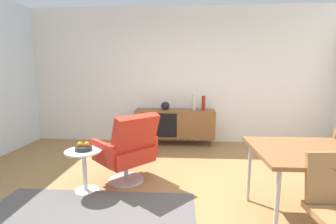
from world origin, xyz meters
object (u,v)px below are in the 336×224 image
vase_ceramic_small (203,103)px  side_table_round (84,166)px  fruit_bowl (83,147)px  lounge_chair_red (128,148)px  vase_sculptural_dark (194,102)px  vase_cobalt (165,106)px  sideboard (175,123)px

vase_ceramic_small → side_table_round: bearing=-127.9°
side_table_round → fruit_bowl: bearing=97.4°
vase_ceramic_small → lounge_chair_red: size_ratio=0.30×
vase_ceramic_small → fruit_bowl: size_ratio=1.44×
vase_ceramic_small → side_table_round: (-1.61, -2.07, -0.54)m
fruit_bowl → lounge_chair_red: bearing=28.8°
vase_sculptural_dark → vase_ceramic_small: vase_sculptural_dark is taller
vase_cobalt → side_table_round: (-0.84, -2.07, -0.48)m
sideboard → vase_cobalt: bearing=179.4°
vase_sculptural_dark → side_table_round: (-1.42, -2.07, -0.56)m
sideboard → fruit_bowl: 2.32m
vase_sculptural_dark → lounge_chair_red: 2.07m
vase_ceramic_small → lounge_chair_red: (-1.13, -1.80, -0.40)m
vase_ceramic_small → lounge_chair_red: 2.16m
lounge_chair_red → fruit_bowl: (-0.48, -0.27, 0.09)m
sideboard → vase_sculptural_dark: (0.39, 0.00, 0.44)m
vase_ceramic_small → lounge_chair_red: vase_ceramic_small is taller
vase_cobalt → vase_ceramic_small: vase_ceramic_small is taller
lounge_chair_red → fruit_bowl: bearing=-151.2°
vase_ceramic_small → sideboard: bearing=-179.8°
sideboard → vase_sculptural_dark: size_ratio=5.07×
vase_sculptural_dark → fruit_bowl: vase_sculptural_dark is taller
side_table_round → vase_cobalt: bearing=67.9°
sideboard → lounge_chair_red: lounge_chair_red is taller
vase_sculptural_dark → vase_ceramic_small: (0.19, -0.00, -0.01)m
vase_cobalt → vase_ceramic_small: 0.77m
vase_sculptural_dark → fruit_bowl: 2.53m
lounge_chair_red → fruit_bowl: lounge_chair_red is taller
vase_cobalt → lounge_chair_red: bearing=-101.2°
vase_cobalt → vase_sculptural_dark: vase_sculptural_dark is taller
vase_sculptural_dark → sideboard: bearing=-179.7°
lounge_chair_red → vase_sculptural_dark: bearing=62.5°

